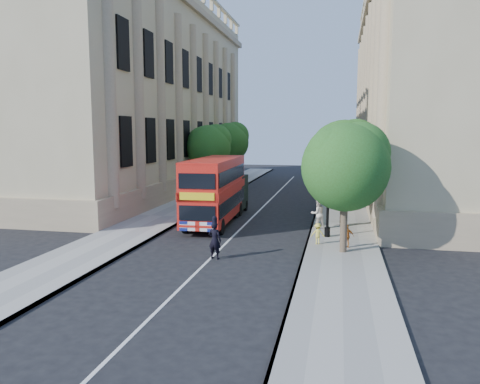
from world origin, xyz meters
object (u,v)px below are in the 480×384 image
Objects in this scene: police_constable at (215,240)px; box_van at (229,196)px; woman_pedestrian at (318,214)px; lamp_post at (328,192)px; double_decker_bus at (215,189)px.

box_van is at bearing -67.48° from police_constable.
police_constable is at bearing 32.31° from woman_pedestrian.
police_constable is at bearing -133.83° from lamp_post.
police_constable is (2.07, -7.78, -1.33)m from double_decker_bus.
lamp_post is 0.60× the size of double_decker_bus.
double_decker_bus is 1.91× the size of box_van.
double_decker_bus is at bearing -62.67° from police_constable.
police_constable is 8.23m from woman_pedestrian.
lamp_post is at bearing -24.24° from double_decker_bus.
double_decker_bus is 8.16m from police_constable.
police_constable is at bearing -79.89° from box_van.
woman_pedestrian is at bearing -33.90° from box_van.
double_decker_bus is 3.59m from box_van.
double_decker_bus reaches higher than woman_pedestrian.
box_van reaches higher than police_constable.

